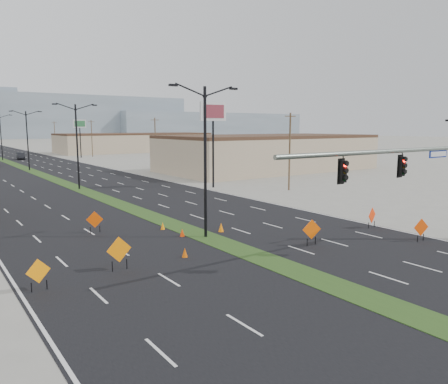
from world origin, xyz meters
TOP-DOWN VIEW (x-y plane):
  - ground at (0.00, 0.00)m, footprint 600.00×600.00m
  - road_surface at (0.00, 100.00)m, footprint 25.00×400.00m
  - median_strip at (0.00, 100.00)m, footprint 2.00×400.00m
  - building_se_near at (34.00, 45.00)m, footprint 36.00×18.00m
  - building_se_far at (38.00, 110.00)m, footprint 44.00×16.00m
  - mesa_center at (40.00, 300.00)m, footprint 220.00×50.00m
  - mesa_east at (180.00, 290.00)m, footprint 160.00×50.00m
  - signal_mast at (8.56, 2.00)m, footprint 16.30×0.60m
  - streetlight_0 at (0.00, 12.00)m, footprint 5.15×0.24m
  - streetlight_1 at (0.00, 40.00)m, footprint 5.15×0.24m
  - streetlight_2 at (0.00, 68.00)m, footprint 5.15×0.24m
  - streetlight_3 at (0.00, 96.00)m, footprint 5.15×0.24m
  - utility_pole_0 at (20.00, 25.00)m, footprint 1.60×0.20m
  - utility_pole_1 at (20.00, 60.00)m, footprint 1.60×0.20m
  - utility_pole_2 at (20.00, 95.00)m, footprint 1.60×0.20m
  - utility_pole_3 at (20.00, 130.00)m, footprint 1.60×0.20m
  - car_mid at (3.69, 95.74)m, footprint 2.19×4.84m
  - construction_sign_0 at (-11.50, 8.13)m, footprint 1.12×0.27m
  - construction_sign_1 at (-7.41, 8.76)m, footprint 1.36×0.11m
  - construction_sign_2 at (-5.73, 17.48)m, footprint 1.08×0.52m
  - construction_sign_3 at (4.31, 6.41)m, footprint 1.20×0.45m
  - construction_sign_4 at (10.86, 3.00)m, footprint 1.11×0.36m
  - construction_sign_5 at (11.50, 7.23)m, footprint 1.13×0.31m
  - cone_0 at (-3.47, 8.81)m, footprint 0.42×0.42m
  - cone_1 at (-1.22, 13.06)m, footprint 0.34×0.34m
  - cone_2 at (1.72, 12.65)m, footprint 0.43×0.43m
  - cone_3 at (-1.37, 15.64)m, footprint 0.37×0.37m
  - pole_sign_east_near at (14.00, 32.06)m, footprint 3.39×0.77m
  - pole_sign_east_far at (16.79, 93.75)m, footprint 2.90×1.37m

SIDE VIEW (x-z plane):
  - ground at x=0.00m, z-range 0.00..0.00m
  - road_surface at x=0.00m, z-range -0.01..0.01m
  - median_strip at x=0.00m, z-range -0.02..0.02m
  - cone_3 at x=-1.37m, z-range 0.00..0.55m
  - cone_1 at x=-1.22m, z-range 0.00..0.55m
  - cone_0 at x=-3.47m, z-range 0.00..0.57m
  - cone_2 at x=1.72m, z-range 0.00..0.66m
  - car_mid at x=3.69m, z-range 0.00..1.54m
  - construction_sign_0 at x=-11.50m, z-range 0.13..1.65m
  - construction_sign_4 at x=10.86m, z-range 0.13..1.66m
  - construction_sign_5 at x=11.50m, z-range 0.13..1.67m
  - construction_sign_2 at x=-5.73m, z-range 0.13..1.69m
  - construction_sign_3 at x=4.31m, z-range 0.15..1.82m
  - construction_sign_1 at x=-7.41m, z-range 0.17..1.98m
  - building_se_far at x=38.00m, z-range 0.00..5.00m
  - building_se_near at x=34.00m, z-range 0.00..5.50m
  - utility_pole_0 at x=20.00m, z-range 0.17..9.17m
  - utility_pole_1 at x=20.00m, z-range 0.17..9.17m
  - utility_pole_2 at x=20.00m, z-range 0.17..9.17m
  - utility_pole_3 at x=20.00m, z-range 0.17..9.17m
  - signal_mast at x=8.56m, z-range 0.79..8.79m
  - streetlight_0 at x=0.00m, z-range 0.41..10.43m
  - streetlight_1 at x=0.00m, z-range 0.41..10.43m
  - streetlight_2 at x=0.00m, z-range 0.41..10.43m
  - streetlight_3 at x=0.00m, z-range 0.41..10.43m
  - pole_sign_east_far at x=16.79m, z-range 2.85..11.94m
  - pole_sign_east_near at x=14.00m, z-range 3.33..13.68m
  - mesa_east at x=180.00m, z-range 0.00..18.00m
  - mesa_center at x=40.00m, z-range 0.00..28.00m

